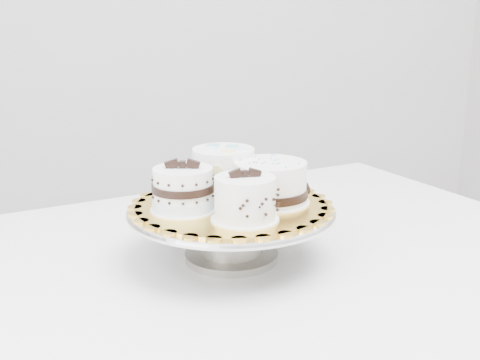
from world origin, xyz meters
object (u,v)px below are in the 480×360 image
object	(u,v)px
table	(219,301)
cake_banded	(183,191)
cake_dots	(224,170)
cake_swirl	(245,200)
cake_stand	(231,223)
cake_ribbon	(271,184)
cake_board	(231,205)

from	to	relation	value
table	cake_banded	world-z (taller)	cake_banded
table	cake_dots	bearing A→B (deg)	56.54
cake_swirl	cake_banded	size ratio (longest dim) A/B	0.87
cake_banded	cake_dots	distance (m)	0.12
cake_stand	cake_ribbon	world-z (taller)	cake_ribbon
cake_swirl	cake_ribbon	xyz separation A→B (m)	(0.07, 0.07, -0.00)
cake_swirl	cake_banded	xyz separation A→B (m)	(-0.08, 0.07, -0.00)
table	cake_swirl	world-z (taller)	cake_swirl
cake_stand	cake_swirl	distance (m)	0.10
table	cake_ribbon	bearing A→B (deg)	-11.05
table	cake_banded	bearing A→B (deg)	166.28
cake_swirl	cake_stand	bearing A→B (deg)	92.72
cake_swirl	cake_dots	xyz separation A→B (m)	(0.01, 0.15, 0.01)
cake_dots	cake_swirl	bearing A→B (deg)	-92.45
cake_stand	cake_swirl	size ratio (longest dim) A/B	3.30
cake_swirl	cake_dots	world-z (taller)	cake_swirl
table	cake_board	world-z (taller)	cake_board
cake_dots	cake_ribbon	size ratio (longest dim) A/B	0.92
table	cake_stand	xyz separation A→B (m)	(0.02, 0.01, 0.13)
cake_banded	cake_stand	bearing A→B (deg)	23.37
cake_stand	cake_ribbon	bearing A→B (deg)	-7.74
cake_stand	cake_dots	size ratio (longest dim) A/B	2.65
cake_stand	cake_swirl	xyz separation A→B (m)	(-0.00, -0.08, 0.07)
cake_stand	cake_board	size ratio (longest dim) A/B	1.09
cake_stand	cake_dots	world-z (taller)	cake_dots
cake_stand	cake_dots	xyz separation A→B (m)	(0.01, 0.07, 0.07)
table	cake_ribbon	size ratio (longest dim) A/B	10.37
cake_swirl	table	bearing A→B (deg)	111.85
cake_banded	cake_ribbon	size ratio (longest dim) A/B	0.85
table	cake_dots	world-z (taller)	cake_dots
cake_board	cake_dots	distance (m)	0.08
table	cake_dots	xyz separation A→B (m)	(0.03, 0.08, 0.20)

